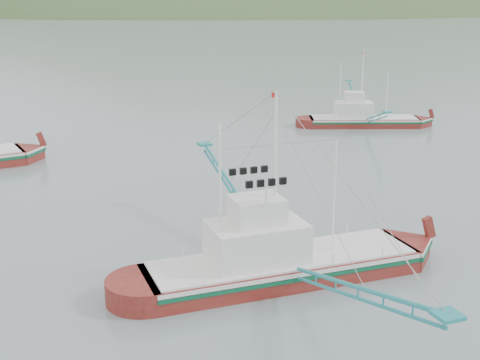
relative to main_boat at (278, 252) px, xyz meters
name	(u,v)px	position (x,y,z in m)	size (l,w,h in m)	color
ground	(277,259)	(1.10, 2.56, -1.59)	(1200.00, 1200.00, 0.00)	slate
main_boat	(278,252)	(0.00, 0.00, 0.00)	(15.16, 27.42, 11.09)	maroon
bg_boat_right	(364,111)	(25.96, 34.16, 0.19)	(12.64, 21.43, 9.00)	maroon
headland_right	(334,6)	(241.10, 432.56, -1.59)	(684.00, 432.00, 306.00)	#3F5A2E
ridge_distant	(32,5)	(31.10, 562.56, -1.59)	(960.00, 400.00, 240.00)	slate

